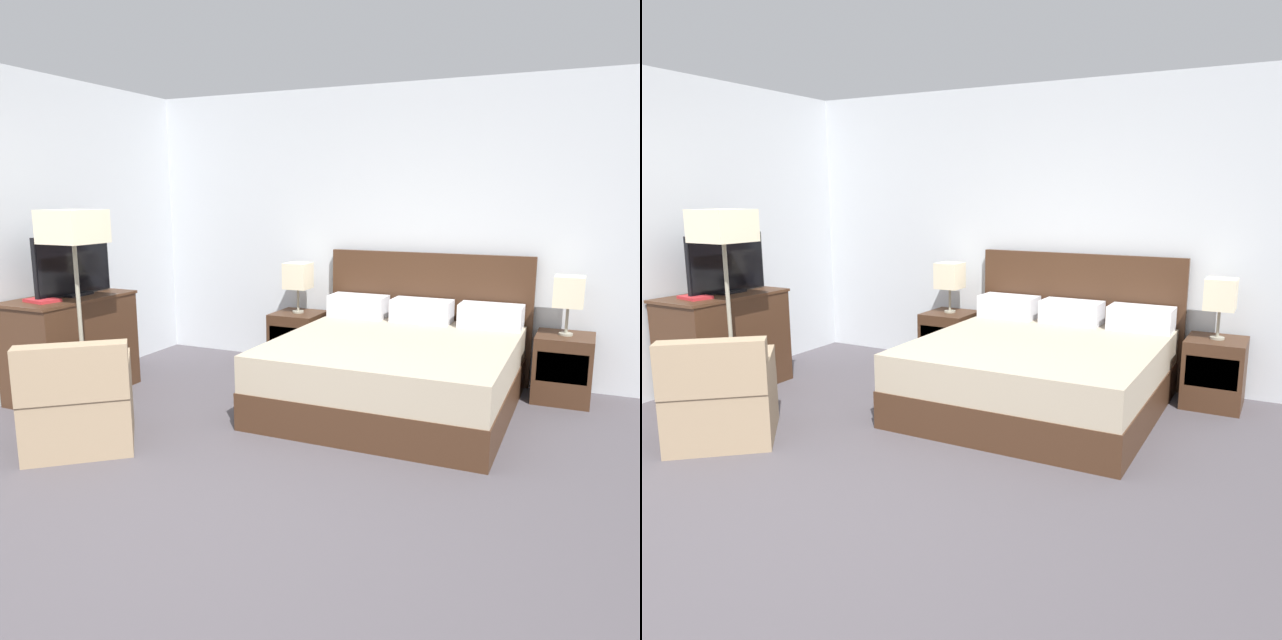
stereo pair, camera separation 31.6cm
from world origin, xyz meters
The scene contains 13 objects.
ground_plane centered at (0.00, 0.00, 0.00)m, with size 9.67×9.67×0.00m, color #4C474C.
wall_back centered at (0.00, 3.25, 1.33)m, with size 6.28×0.06×2.66m, color silver.
wall_left centered at (-2.57, 1.31, 1.33)m, with size 0.06×5.02×2.66m, color silver.
bed centered at (0.36, 2.26, 0.31)m, with size 1.87×1.96×1.16m.
nightstand_left centered at (-0.85, 2.92, 0.28)m, with size 0.45×0.47×0.55m.
nightstand_right centered at (1.58, 2.92, 0.28)m, with size 0.45×0.47×0.55m.
table_lamp_left centered at (-0.85, 2.93, 0.90)m, with size 0.23×0.23×0.48m.
table_lamp_right centered at (1.58, 2.93, 0.90)m, with size 0.23×0.23×0.48m.
dresser centered at (-2.23, 1.39, 0.43)m, with size 0.57×1.04×0.84m.
tv centered at (-2.23, 1.47, 1.09)m, with size 0.18×0.79×0.50m.
book_red_cover centered at (-2.22, 1.12, 0.86)m, with size 0.25×0.18×0.02m, color #B7282D.
armchair_by_window centered at (-1.33, 0.56, 0.28)m, with size 0.96×0.97×0.76m.
floor_lamp centered at (-1.82, 1.10, 1.35)m, with size 0.38×0.38×1.57m.
Camera 1 is at (1.76, -2.42, 1.67)m, focal length 35.00 mm.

